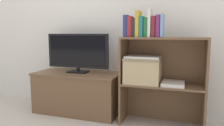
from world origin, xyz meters
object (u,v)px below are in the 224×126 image
Objects in this scene: book_navy at (127,26)px; magazine_stack at (173,84)px; tv at (78,52)px; laptop at (143,57)px; book_charcoal at (134,28)px; book_maroon at (154,27)px; book_crimson at (131,27)px; book_forest at (146,27)px; book_teal at (142,27)px; book_plum at (158,26)px; tv_stand at (79,92)px; storage_basket_left at (143,69)px; book_skyblue at (162,26)px; book_ivory at (150,23)px; book_mustard at (138,24)px.

book_navy reaches higher than magazine_stack.
tv is 2.23× the size of laptop.
book_charcoal is 0.19m from book_maroon.
laptop is at bearing 24.48° from book_charcoal.
book_charcoal is 0.30m from laptop.
book_crimson reaches higher than book_maroon.
book_charcoal is 0.12m from book_forest.
book_plum is at bearing 0.00° from book_teal.
book_charcoal is 0.08m from book_teal.
book_charcoal is at bearing 0.00° from book_navy.
book_teal is 1.07× the size of book_forest.
book_teal is at bearing 0.00° from book_crimson.
book_teal is 0.95× the size of book_plum.
book_forest is at bearing -180.00° from book_maroon.
book_charcoal reaches higher than tv_stand.
storage_basket_left is (0.76, -0.09, 0.32)m from tv_stand.
book_maroon is at bearing -8.22° from tv_stand.
book_maroon is at bearing 0.00° from book_forest.
book_navy is 0.30m from book_plum.
tv_stand is 5.53× the size of book_charcoal.
tv reaches higher than laptop.
book_skyblue is 0.46m from storage_basket_left.
book_plum is at bearing 0.00° from book_ivory.
tv is 3.54× the size of book_skyblue.
book_maroon is (0.19, 0.00, 0.01)m from book_charcoal.
book_forest is 0.58m from magazine_stack.
book_plum reaches higher than book_forest.
book_crimson is 0.32m from laptop.
book_ivory is (0.82, -0.12, 0.30)m from tv.
laptop is at bearing 165.02° from book_plum.
book_forest reaches higher than magazine_stack.
storage_basket_left reaches higher than tv_stand.
book_ivory reaches higher than tv_stand.
book_forest reaches higher than book_charcoal.
book_navy is 0.23m from book_ivory.
book_navy is at bearing 180.00° from book_skyblue.
book_crimson is at bearing -0.00° from book_navy.
magazine_stack is at bearing -2.41° from storage_basket_left.
book_plum is at bearing 0.00° from book_crimson.
book_forest is (0.12, -0.00, 0.00)m from book_charcoal.
tv_stand is 4.86× the size of book_plum.
book_crimson is 1.02× the size of book_teal.
book_skyblue is at bearing -7.48° from tv.
book_mustard is at bearing -180.00° from book_ivory.
book_mustard is 0.44m from storage_basket_left.
book_mustard reaches higher than book_skyblue.
book_plum is 0.84× the size of magazine_stack.
book_maroon is at bearing 0.00° from book_ivory.
book_plum is (0.90, -0.12, 0.27)m from tv.
laptop is at bearing -6.52° from tv_stand.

